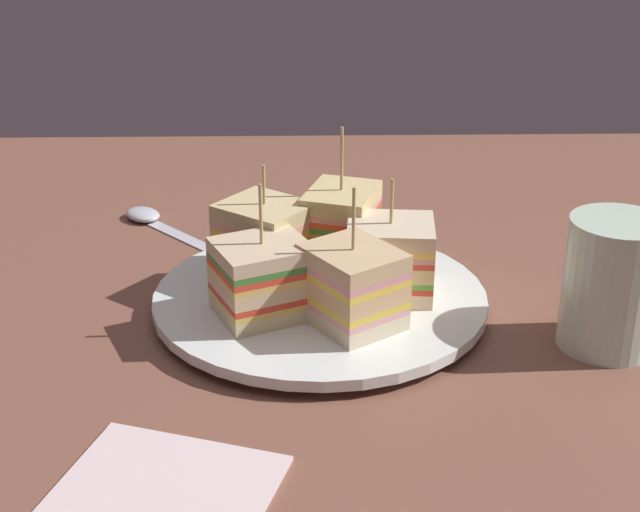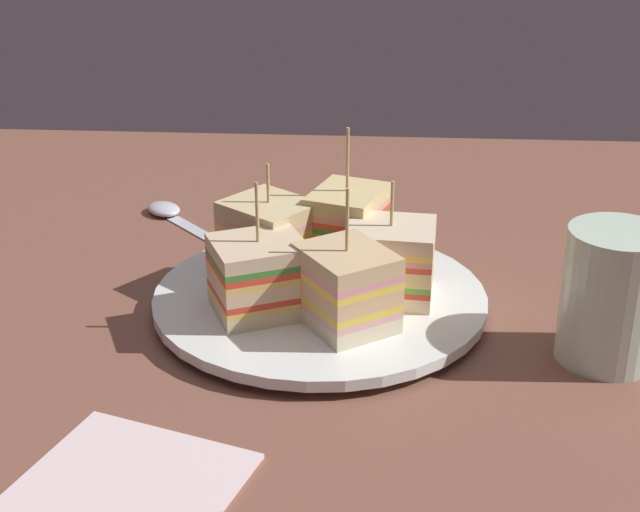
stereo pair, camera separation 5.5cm
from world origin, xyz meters
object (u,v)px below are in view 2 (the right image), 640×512
sandwich_wedge_0 (347,230)px  chip_pile (301,289)px  drinking_glass (611,305)px  sandwich_wedge_2 (260,277)px  sandwich_wedge_1 (270,239)px  spoon (175,216)px  sandwich_wedge_3 (346,288)px  napkin (127,483)px  plate (320,300)px  sandwich_wedge_4 (389,258)px

sandwich_wedge_0 → chip_pile: size_ratio=1.50×
drinking_glass → sandwich_wedge_2: bearing=174.3°
sandwich_wedge_1 → spoon: sandwich_wedge_1 is taller
sandwich_wedge_1 → sandwich_wedge_3: sandwich_wedge_3 is taller
spoon → napkin: bearing=145.2°
sandwich_wedge_1 → sandwich_wedge_3: size_ratio=0.90×
plate → sandwich_wedge_4: (5.04, 0.47, 3.33)cm
drinking_glass → sandwich_wedge_1: bearing=160.3°
sandwich_wedge_0 → sandwich_wedge_4: bearing=56.3°
sandwich_wedge_4 → napkin: (-14.00, -21.73, -3.97)cm
sandwich_wedge_1 → sandwich_wedge_4: 9.43cm
sandwich_wedge_3 → chip_pile: (-3.35, 2.97, -1.64)cm
sandwich_wedge_4 → chip_pile: sandwich_wedge_4 is taller
sandwich_wedge_3 → sandwich_wedge_4: bearing=-64.5°
sandwich_wedge_4 → napkin: 26.15cm
napkin → sandwich_wedge_3: bearing=56.4°
sandwich_wedge_1 → chip_pile: (2.77, -4.70, -1.82)cm
sandwich_wedge_3 → sandwich_wedge_2: bearing=41.6°
sandwich_wedge_2 → sandwich_wedge_4: (9.05, 3.55, 0.08)cm
sandwich_wedge_1 → sandwich_wedge_2: size_ratio=0.92×
sandwich_wedge_2 → napkin: 19.23cm
sandwich_wedge_1 → napkin: bearing=-64.1°
sandwich_wedge_3 → spoon: bearing=3.1°
sandwich_wedge_3 → napkin: (-11.05, -16.65, -3.97)cm
sandwich_wedge_4 → plate: bearing=10.4°
sandwich_wedge_1 → drinking_glass: 25.15cm
sandwich_wedge_2 → spoon: sandwich_wedge_2 is taller
sandwich_wedge_2 → chip_pile: size_ratio=1.29×
chip_pile → drinking_glass: size_ratio=0.81×
sandwich_wedge_0 → sandwich_wedge_3: 9.38cm
spoon → sandwich_wedge_3: bearing=174.4°
napkin → drinking_glass: size_ratio=1.24×
spoon → napkin: (5.61, -38.33, -0.15)cm
sandwich_wedge_0 → sandwich_wedge_1: size_ratio=1.26×
plate → chip_pile: 2.67cm
sandwich_wedge_1 → drinking_glass: (23.66, -8.49, -0.44)cm
sandwich_wedge_3 → drinking_glass: 17.57cm
sandwich_wedge_0 → drinking_glass: 20.62cm
drinking_glass → sandwich_wedge_0: bearing=150.4°
sandwich_wedge_2 → drinking_glass: size_ratio=1.04×
sandwich_wedge_1 → napkin: (-4.93, -24.32, -4.16)cm
plate → sandwich_wedge_0: bearing=70.1°
sandwich_wedge_2 → sandwich_wedge_3: (6.11, -1.52, 0.08)cm
chip_pile → sandwich_wedge_4: bearing=18.5°
plate → sandwich_wedge_4: size_ratio=2.78×
sandwich_wedge_1 → sandwich_wedge_4: (9.07, -2.59, -0.19)cm
napkin → chip_pile: bearing=68.6°
sandwich_wedge_1 → spoon: bearing=164.3°
plate → sandwich_wedge_3: (2.09, -4.60, 3.33)cm
sandwich_wedge_2 → spoon: bearing=93.4°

